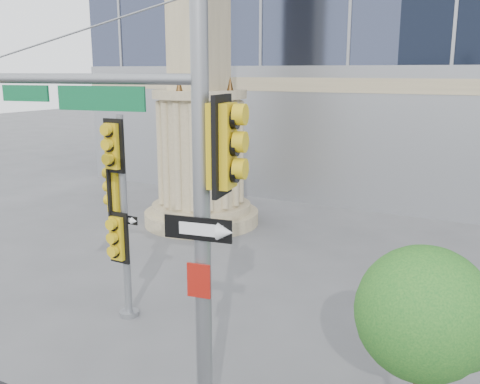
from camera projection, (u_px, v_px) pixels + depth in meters
The scene contains 5 objects.
ground at pixel (211, 379), 10.29m from camera, with size 120.00×120.00×0.00m, color #545456.
monument at pixel (199, 78), 19.57m from camera, with size 4.40×4.40×16.60m.
main_signal_pole at pixel (127, 177), 8.07m from camera, with size 5.27×1.33×6.82m.
secondary_signal_pole at pixel (119, 202), 12.26m from camera, with size 0.82×0.62×4.84m.
street_tree at pixel (426, 319), 8.02m from camera, with size 2.10×2.06×3.28m.
Camera 1 is at (4.94, -7.82, 5.80)m, focal length 40.00 mm.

